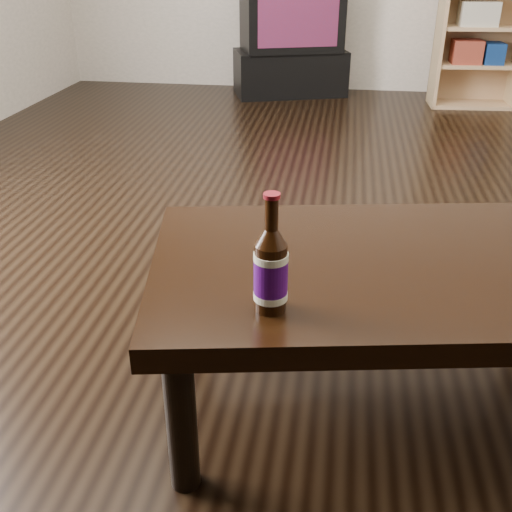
# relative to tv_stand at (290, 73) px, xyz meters

# --- Properties ---
(floor) EXTENTS (5.00, 6.00, 0.01)m
(floor) POSITION_rel_tv_stand_xyz_m (0.58, -2.74, -0.18)
(floor) COLOR black
(floor) RESTS_ON ground
(tv_stand) EXTENTS (0.96, 0.69, 0.35)m
(tv_stand) POSITION_rel_tv_stand_xyz_m (0.00, 0.00, 0.00)
(tv_stand) COLOR black
(tv_stand) RESTS_ON floor
(tv) EXTENTS (0.85, 0.68, 0.56)m
(tv) POSITION_rel_tv_stand_xyz_m (0.00, -0.00, 0.45)
(tv) COLOR black
(tv) RESTS_ON tv_stand
(bookshelf) EXTENTS (0.62, 0.32, 1.12)m
(bookshelf) POSITION_rel_tv_stand_xyz_m (1.39, -0.17, 0.41)
(bookshelf) COLOR tan
(bookshelf) RESTS_ON floor
(coffee_table) EXTENTS (1.27, 0.88, 0.44)m
(coffee_table) POSITION_rel_tv_stand_xyz_m (0.61, -3.66, 0.21)
(coffee_table) COLOR black
(coffee_table) RESTS_ON floor
(beer_bottle) EXTENTS (0.08, 0.08, 0.26)m
(beer_bottle) POSITION_rel_tv_stand_xyz_m (0.34, -3.91, 0.35)
(beer_bottle) COLOR black
(beer_bottle) RESTS_ON coffee_table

